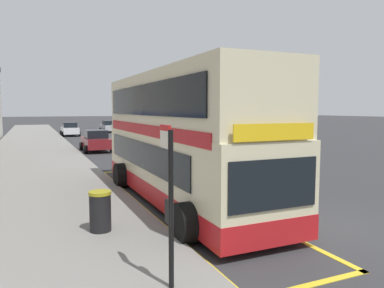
{
  "coord_description": "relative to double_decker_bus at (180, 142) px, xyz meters",
  "views": [
    {
      "loc": [
        -7.13,
        -7.52,
        3.2
      ],
      "look_at": [
        -1.65,
        4.86,
        1.9
      ],
      "focal_mm": 34.03,
      "sensor_mm": 36.0,
      "label": 1
    }
  ],
  "objects": [
    {
      "name": "bus_stop_sign",
      "position": [
        -2.57,
        -5.91,
        -0.3
      ],
      "size": [
        0.09,
        0.51,
        2.79
      ],
      "color": "black",
      "rests_on": "pavement_near"
    },
    {
      "name": "double_decker_bus",
      "position": [
        0.0,
        0.0,
        0.0
      ],
      "size": [
        3.28,
        10.76,
        4.4
      ],
      "color": "beige",
      "rests_on": "ground"
    },
    {
      "name": "parked_car_maroon_ahead",
      "position": [
        -0.22,
        16.52,
        -1.26
      ],
      "size": [
        2.09,
        4.2,
        1.62
      ],
      "rotation": [
        0.0,
        0.0,
        3.14
      ],
      "color": "maroon",
      "rests_on": "ground"
    },
    {
      "name": "pavement_near",
      "position": [
        -4.54,
        27.9,
        -1.99
      ],
      "size": [
        6.0,
        76.0,
        0.14
      ],
      "primitive_type": "cube",
      "color": "gray",
      "rests_on": "ground"
    },
    {
      "name": "parked_car_silver_far",
      "position": [
        5.13,
        38.9,
        -1.26
      ],
      "size": [
        2.09,
        4.2,
        1.62
      ],
      "rotation": [
        0.0,
        0.0,
        3.11
      ],
      "color": "#B2B5BA",
      "rests_on": "ground"
    },
    {
      "name": "ground_plane",
      "position": [
        2.46,
        27.9,
        -2.06
      ],
      "size": [
        260.0,
        260.0,
        0.0
      ],
      "primitive_type": "plane",
      "color": "#333335"
    },
    {
      "name": "bus_bay_markings",
      "position": [
        -0.13,
        0.04,
        -2.06
      ],
      "size": [
        2.84,
        13.61,
        0.01
      ],
      "color": "yellow",
      "rests_on": "ground"
    },
    {
      "name": "litter_bin",
      "position": [
        -3.17,
        -2.53,
        -1.41
      ],
      "size": [
        0.56,
        0.56,
        1.01
      ],
      "color": "black",
      "rests_on": "pavement_near"
    },
    {
      "name": "parked_car_white_distant",
      "position": [
        -0.48,
        33.95,
        -1.26
      ],
      "size": [
        2.09,
        4.2,
        1.62
      ],
      "rotation": [
        0.0,
        0.0,
        3.17
      ],
      "color": "silver",
      "rests_on": "ground"
    }
  ]
}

